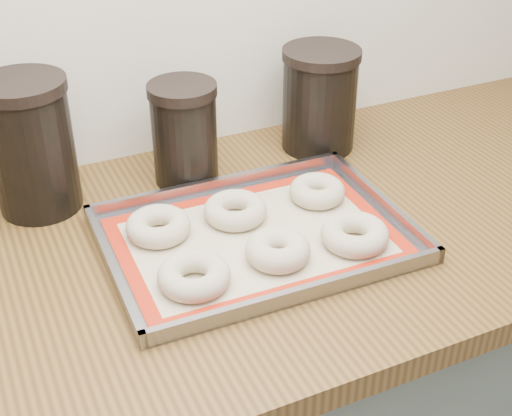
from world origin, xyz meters
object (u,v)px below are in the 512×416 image
bagel_front_left (194,276)px  bagel_back_right (317,191)px  canister_left (32,145)px  canister_right (319,99)px  bagel_front_mid (278,250)px  canister_mid (184,133)px  bagel_back_mid (235,210)px  bagel_front_right (355,234)px  bagel_back_left (158,226)px  baking_tray (256,237)px

bagel_front_left → bagel_back_right: bearing=25.7°
canister_left → canister_right: bearing=-0.4°
bagel_front_mid → canister_right: 0.39m
bagel_front_left → bagel_front_mid: 0.13m
bagel_front_left → bagel_back_right: (0.27, 0.13, -0.00)m
canister_right → canister_mid: bearing=-176.6°
canister_right → bagel_front_left: bearing=-140.0°
bagel_back_mid → bagel_front_mid: bearing=-84.4°
bagel_front_right → canister_right: canister_right is taller
bagel_front_right → bagel_back_mid: size_ratio=1.03×
bagel_front_mid → canister_right: bearing=52.3°
bagel_front_left → bagel_back_left: bearing=92.6°
bagel_front_mid → bagel_back_right: size_ratio=1.04×
bagel_front_mid → bagel_front_right: bagel_front_mid is taller
bagel_front_left → bagel_back_right: same height
bagel_front_right → canister_left: bearing=142.1°
baking_tray → bagel_front_mid: 0.07m
bagel_back_right → canister_left: canister_left is taller
baking_tray → bagel_front_right: bearing=-30.5°
baking_tray → canister_mid: size_ratio=2.60×
bagel_front_mid → bagel_back_left: (-0.14, 0.14, -0.00)m
bagel_front_mid → canister_left: 0.43m
baking_tray → bagel_back_mid: 0.07m
bagel_back_mid → bagel_back_right: size_ratio=1.09×
baking_tray → bagel_front_left: size_ratio=4.52×
baking_tray → bagel_front_right: bagel_front_right is taller
baking_tray → canister_mid: 0.24m
canister_left → bagel_back_left: bearing=-49.5°
baking_tray → bagel_front_mid: size_ratio=4.85×
bagel_front_left → canister_right: canister_right is taller
bagel_front_mid → bagel_front_right: size_ratio=0.93×
bagel_back_left → bagel_back_right: 0.27m
canister_right → canister_left: bearing=179.6°
bagel_back_mid → canister_left: (-0.27, 0.18, 0.09)m
canister_mid → canister_right: 0.27m
canister_right → bagel_front_mid: bearing=-127.7°
baking_tray → bagel_back_mid: bearing=96.6°
bagel_front_right → canister_mid: bearing=118.3°
bagel_back_left → bagel_back_right: size_ratio=1.08×
bagel_front_left → canister_mid: bearing=71.8°
bagel_back_mid → canister_mid: (-0.02, 0.16, 0.07)m
canister_left → canister_mid: canister_left is taller
bagel_front_left → bagel_back_mid: size_ratio=1.03×
bagel_back_right → canister_mid: 0.25m
canister_mid → bagel_front_right: bearing=-61.7°
bagel_back_right → baking_tray: bearing=-156.8°
bagel_back_mid → bagel_front_right: bearing=-45.5°
bagel_back_right → canister_left: size_ratio=0.42×
bagel_front_mid → bagel_back_mid: bagel_front_mid is taller
bagel_front_mid → canister_mid: bearing=97.3°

